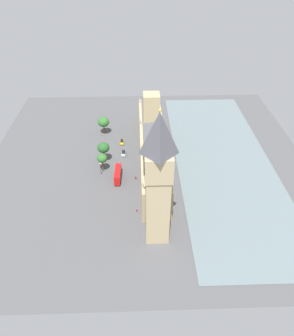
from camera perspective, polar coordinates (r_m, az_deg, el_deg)
name	(u,v)px	position (r m, az deg, el deg)	size (l,w,h in m)	color
ground_plane	(148,162)	(154.64, 0.18, 1.03)	(147.59, 147.59, 0.00)	#4C4C4F
river_thames	(223,160)	(159.46, 12.79, 1.27)	(43.32, 132.83, 0.25)	slate
parliament_building	(152,145)	(151.48, 0.92, 3.87)	(11.31, 77.59, 27.51)	tan
clock_tower	(158,179)	(103.33, 1.91, -1.85)	(8.83, 8.83, 49.13)	tan
car_yellow_cab_near_tower	(122,142)	(168.38, -4.32, 4.49)	(1.87, 4.46, 1.74)	gold
car_silver_opposite_hall	(124,153)	(159.62, -4.01, 2.56)	(2.15, 4.70, 1.74)	#B7B7BC
double_decker_bus_kerbside	(118,174)	(143.25, -5.00, -1.07)	(2.97, 10.59, 4.75)	red
pedestrian_under_trees	(136,178)	(143.92, -1.95, -1.67)	(0.70, 0.64, 1.69)	maroon
pedestrian_corner	(137,210)	(128.62, -1.76, -7.23)	(0.45, 0.55, 1.49)	maroon
plane_tree_by_river_gate	(102,158)	(146.71, -7.66, 1.65)	(4.49, 4.49, 8.63)	brown
plane_tree_midblock	(103,148)	(152.46, -7.46, 3.45)	(5.48, 5.48, 9.74)	brown
plane_tree_trailing	(104,122)	(174.60, -7.43, 7.80)	(5.87, 5.87, 9.46)	brown
street_lamp_leading	(101,166)	(145.98, -7.94, 0.27)	(0.56, 0.56, 6.05)	black
street_lamp_far_end	(103,163)	(148.52, -7.59, 0.89)	(0.56, 0.56, 5.63)	black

